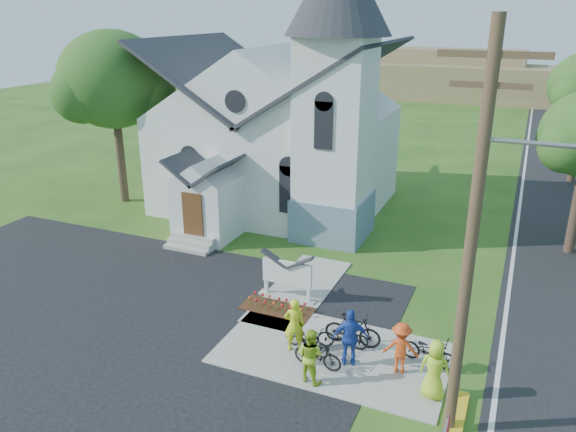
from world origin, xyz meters
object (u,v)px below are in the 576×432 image
at_px(bike_0, 307,339).
at_px(bike_3, 318,354).
at_px(cyclist_2, 350,338).
at_px(cyclist_3, 401,348).
at_px(bike_2, 343,336).
at_px(bike_1, 353,330).
at_px(bike_4, 429,351).
at_px(utility_pole, 475,233).
at_px(cyclist_4, 435,369).
at_px(church_sign, 287,273).
at_px(cyclist_0, 294,325).
at_px(cyclist_1, 310,355).

height_order(bike_0, bike_3, bike_3).
relative_size(cyclist_2, cyclist_3, 1.15).
relative_size(bike_2, cyclist_3, 1.01).
bearing_deg(cyclist_2, bike_1, -98.63).
distance_m(cyclist_3, bike_4, 1.06).
xyz_separation_m(utility_pole, cyclist_4, (-0.66, 1.10, -4.48)).
bearing_deg(bike_4, utility_pole, -147.86).
relative_size(church_sign, bike_1, 1.22).
bearing_deg(church_sign, cyclist_4, -31.40).
height_order(bike_3, cyclist_4, cyclist_4).
distance_m(cyclist_0, bike_0, 0.60).
xyz_separation_m(bike_2, bike_3, (-0.37, -1.26, 0.03)).
height_order(cyclist_2, bike_2, cyclist_2).
bearing_deg(bike_1, bike_2, 140.00).
distance_m(cyclist_1, cyclist_2, 1.44).
bearing_deg(cyclist_1, cyclist_4, -155.31).
distance_m(bike_2, bike_3, 1.31).
distance_m(cyclist_2, cyclist_4, 2.60).
relative_size(cyclist_0, cyclist_3, 1.11).
distance_m(church_sign, cyclist_2, 4.54).
distance_m(bike_1, bike_3, 1.67).
bearing_deg(bike_2, cyclist_2, -162.05).
bearing_deg(bike_2, cyclist_1, 155.79).
distance_m(utility_pole, bike_3, 6.44).
height_order(bike_1, cyclist_3, cyclist_3).
bearing_deg(cyclist_1, bike_0, -51.19).
relative_size(church_sign, cyclist_1, 1.34).
xyz_separation_m(cyclist_2, cyclist_4, (2.55, -0.54, -0.04)).
relative_size(church_sign, utility_pole, 0.22).
distance_m(cyclist_2, cyclist_3, 1.48).
bearing_deg(cyclist_3, cyclist_4, 136.43).
distance_m(church_sign, cyclist_1, 4.96).
bearing_deg(cyclist_1, cyclist_2, -110.41).
distance_m(bike_1, cyclist_3, 1.86).
bearing_deg(cyclist_0, bike_2, -173.96).
relative_size(bike_0, cyclist_3, 1.03).
bearing_deg(cyclist_4, bike_2, -16.56).
height_order(cyclist_1, bike_1, cyclist_1).
bearing_deg(cyclist_2, cyclist_3, 168.75).
bearing_deg(church_sign, bike_1, -33.14).
bearing_deg(utility_pole, cyclist_0, 161.51).
xyz_separation_m(cyclist_1, bike_4, (2.98, 2.13, -0.37)).
xyz_separation_m(utility_pole, cyclist_1, (-4.02, 0.45, -4.53)).
xyz_separation_m(cyclist_3, bike_4, (0.72, 0.70, -0.34)).
distance_m(cyclist_0, bike_1, 1.89).
xyz_separation_m(cyclist_2, bike_3, (-0.81, -0.53, -0.46)).
xyz_separation_m(cyclist_1, bike_1, (0.58, 2.21, -0.28)).
bearing_deg(cyclist_4, church_sign, -25.10).
xyz_separation_m(cyclist_1, cyclist_2, (0.80, 1.19, 0.09)).
xyz_separation_m(bike_1, cyclist_2, (0.22, -1.02, 0.37)).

